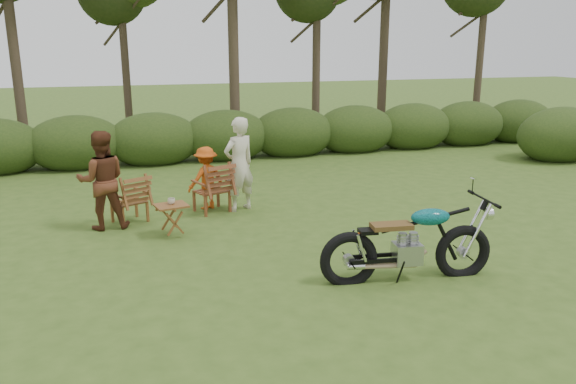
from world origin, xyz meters
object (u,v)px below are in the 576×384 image
object	(u,v)px
side_table	(172,220)
lawn_chair_left	(131,222)
motorcycle	(405,278)
lawn_chair_right	(212,211)
adult_b	(106,228)
cup	(171,201)
child	(207,208)
adult_a	(240,210)

from	to	relation	value
side_table	lawn_chair_left	bearing A→B (deg)	122.45
motorcycle	lawn_chair_right	distance (m)	4.50
side_table	adult_b	bearing A→B (deg)	143.64
lawn_chair_right	lawn_chair_left	world-z (taller)	lawn_chair_right
cup	adult_b	bearing A→B (deg)	145.37
cup	side_table	bearing A→B (deg)	-103.91
child	side_table	bearing A→B (deg)	34.98
side_table	child	world-z (taller)	child
lawn_chair_right	cup	xyz separation A→B (m)	(-0.89, -1.18, 0.61)
motorcycle	lawn_chair_left	distance (m)	5.23
cup	child	xyz separation A→B (m)	(0.84, 1.43, -0.61)
child	cup	bearing A→B (deg)	34.56
child	lawn_chair_left	bearing A→B (deg)	-8.52
lawn_chair_left	adult_a	xyz separation A→B (m)	(2.10, 0.16, 0.00)
motorcycle	cup	distance (m)	4.11
lawn_chair_right	child	bearing A→B (deg)	-96.75
adult_b	child	xyz separation A→B (m)	(1.94, 0.67, 0.00)
lawn_chair_right	child	distance (m)	0.26
cup	adult_b	xyz separation A→B (m)	(-1.10, 0.76, -0.61)
lawn_chair_right	adult_b	xyz separation A→B (m)	(-1.99, -0.42, 0.00)
cup	adult_a	world-z (taller)	adult_a
motorcycle	adult_b	bearing A→B (deg)	145.74
lawn_chair_left	motorcycle	bearing A→B (deg)	107.16
side_table	adult_a	bearing A→B (deg)	39.25
lawn_chair_right	adult_b	bearing A→B (deg)	-7.26
adult_b	child	world-z (taller)	adult_b
lawn_chair_right	cup	distance (m)	1.60
lawn_chair_left	cup	size ratio (longest dim) A/B	7.16
lawn_chair_right	side_table	world-z (taller)	side_table
side_table	child	bearing A→B (deg)	60.04
cup	motorcycle	bearing A→B (deg)	-44.72
lawn_chair_right	side_table	distance (m)	1.55
motorcycle	adult_b	size ratio (longest dim) A/B	1.33
lawn_chair_left	adult_b	size ratio (longest dim) A/B	0.52
lawn_chair_right	cup	world-z (taller)	cup
lawn_chair_right	child	size ratio (longest dim) A/B	0.80
side_table	motorcycle	bearing A→B (deg)	-44.19
adult_b	child	size ratio (longest dim) A/B	1.40
adult_a	adult_b	size ratio (longest dim) A/B	1.05
adult_a	motorcycle	bearing A→B (deg)	86.48
side_table	adult_b	world-z (taller)	adult_b
child	motorcycle	bearing A→B (deg)	90.45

